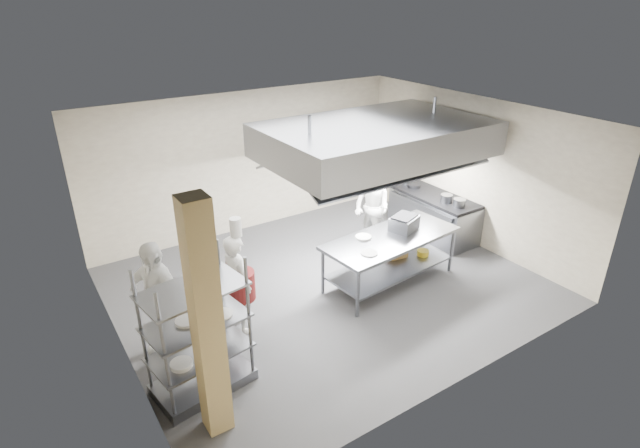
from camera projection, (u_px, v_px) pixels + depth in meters
floor at (328, 285)px, 8.97m from camera, size 7.00×7.00×0.00m
ceiling at (329, 119)px, 7.70m from camera, size 7.00×7.00×0.00m
wall_back at (249, 162)px, 10.60m from camera, size 7.00×0.00×7.00m
wall_left at (109, 266)px, 6.59m from camera, size 0.00×6.00×6.00m
wall_right at (471, 171)px, 10.08m from camera, size 0.00×6.00×6.00m
column at (207, 323)px, 5.45m from camera, size 0.30×0.30×3.00m
exhaust_hood at (376, 139)px, 8.91m from camera, size 4.00×2.50×0.60m
hood_strip_a at (334, 165)px, 8.59m from camera, size 1.60×0.12×0.04m
hood_strip_b at (412, 149)px, 9.49m from camera, size 1.60×0.12×0.04m
wall_shelf at (323, 151)px, 11.38m from camera, size 1.50×0.28×0.04m
island at (390, 259)px, 8.90m from camera, size 2.60×1.27×0.91m
island_worktop at (391, 238)px, 8.72m from camera, size 2.60×1.27×0.06m
island_undershelf at (389, 267)px, 8.96m from camera, size 2.39×1.15×0.04m
pass_rack at (197, 328)px, 6.28m from camera, size 1.35×0.92×1.88m
cooking_range at (433, 216)px, 10.71m from camera, size 0.80×2.00×0.84m
range_top at (435, 196)px, 10.52m from camera, size 0.78×1.96×0.06m
chef_head at (237, 284)px, 7.49m from camera, size 0.47×0.64×1.62m
chef_line at (372, 208)px, 10.00m from camera, size 0.73×0.89×1.69m
chef_plating at (158, 299)px, 6.96m from camera, size 0.85×1.13×1.79m
griddle at (404, 223)px, 8.92m from camera, size 0.60×0.54×0.24m
wicker_basket at (397, 253)px, 9.24m from camera, size 0.38×0.28×0.15m
stockpot at (446, 198)px, 10.12m from camera, size 0.24×0.24×0.16m
plate_stack at (200, 350)px, 6.42m from camera, size 0.28×0.28×0.05m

